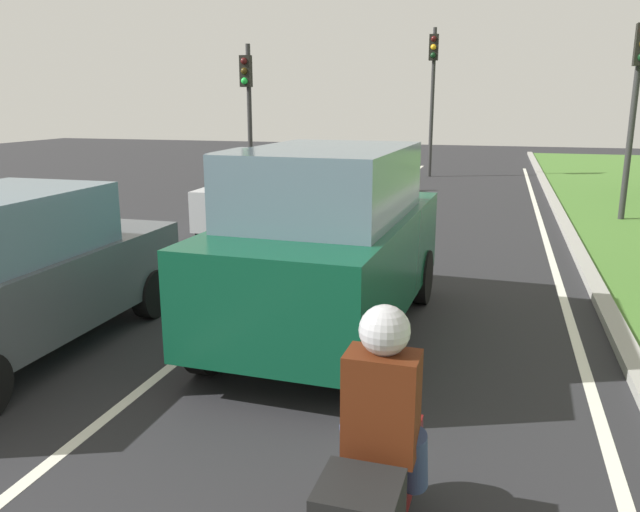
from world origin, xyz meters
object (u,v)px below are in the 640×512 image
(car_sedan_left_lane, at_px, (12,274))
(traffic_light_near_right, at_px, (637,84))
(traffic_light_overhead_left, at_px, (248,95))
(traffic_light_far_median, at_px, (433,78))
(car_hatchback_far, at_px, (260,192))
(motorcycle, at_px, (378,504))
(rider_person, at_px, (383,401))
(car_suv_ahead, at_px, (330,241))

(car_sedan_left_lane, bearing_deg, traffic_light_near_right, 52.85)
(traffic_light_overhead_left, bearing_deg, car_sedan_left_lane, -79.78)
(traffic_light_near_right, height_order, traffic_light_far_median, traffic_light_far_median)
(car_hatchback_far, relative_size, traffic_light_overhead_left, 0.85)
(motorcycle, height_order, traffic_light_far_median, traffic_light_far_median)
(motorcycle, xyz_separation_m, traffic_light_near_right, (3.40, 12.95, 2.59))
(car_sedan_left_lane, distance_m, traffic_light_far_median, 18.89)
(rider_person, distance_m, traffic_light_near_right, 13.48)
(car_sedan_left_lane, xyz_separation_m, traffic_light_far_median, (2.58, 18.52, 2.69))
(motorcycle, relative_size, traffic_light_overhead_left, 0.43)
(car_sedan_left_lane, bearing_deg, car_hatchback_far, 88.44)
(rider_person, bearing_deg, traffic_light_overhead_left, 115.96)
(traffic_light_overhead_left, bearing_deg, traffic_light_near_right, -11.26)
(traffic_light_near_right, relative_size, traffic_light_far_median, 0.85)
(car_suv_ahead, xyz_separation_m, traffic_light_near_right, (4.75, 8.96, 1.99))
(motorcycle, distance_m, rider_person, 0.62)
(car_suv_ahead, height_order, traffic_light_far_median, traffic_light_far_median)
(rider_person, xyz_separation_m, traffic_light_near_right, (3.39, 12.90, 1.97))
(rider_person, bearing_deg, car_hatchback_far, 116.18)
(car_hatchback_far, relative_size, rider_person, 3.21)
(car_suv_ahead, xyz_separation_m, traffic_light_overhead_left, (-5.50, 11.00, 1.79))
(traffic_light_near_right, bearing_deg, rider_person, -104.74)
(car_suv_ahead, bearing_deg, car_hatchback_far, 120.90)
(car_suv_ahead, relative_size, traffic_light_far_median, 0.85)
(car_suv_ahead, xyz_separation_m, car_hatchback_far, (-3.03, 5.52, -0.28))
(car_sedan_left_lane, relative_size, traffic_light_overhead_left, 0.97)
(car_sedan_left_lane, height_order, traffic_light_far_median, traffic_light_far_median)
(motorcycle, xyz_separation_m, traffic_light_overhead_left, (-6.86, 14.99, 2.38))
(car_sedan_left_lane, relative_size, motorcycle, 2.26)
(car_suv_ahead, distance_m, car_hatchback_far, 6.31)
(rider_person, bearing_deg, traffic_light_far_median, 96.82)
(rider_person, bearing_deg, traffic_light_near_right, 76.55)
(car_suv_ahead, distance_m, traffic_light_far_median, 17.17)
(traffic_light_far_median, bearing_deg, traffic_light_near_right, -55.98)
(traffic_light_overhead_left, relative_size, traffic_light_far_median, 0.83)
(traffic_light_far_median, bearing_deg, car_hatchback_far, -101.66)
(car_suv_ahead, height_order, traffic_light_near_right, traffic_light_near_right)
(car_sedan_left_lane, relative_size, car_hatchback_far, 1.15)
(traffic_light_near_right, bearing_deg, car_suv_ahead, -117.93)
(motorcycle, bearing_deg, rider_person, 88.68)
(car_hatchback_far, relative_size, motorcycle, 1.97)
(car_suv_ahead, distance_m, car_sedan_left_lane, 3.59)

